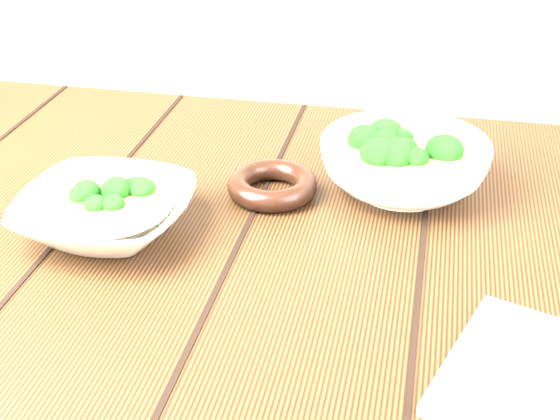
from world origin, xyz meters
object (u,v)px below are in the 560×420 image
table (261,323)px  soup_bowl_back (404,163)px  trivet (272,185)px  soup_bowl_front (105,212)px

table → soup_bowl_back: (0.15, 0.15, 0.16)m
table → trivet: (-0.01, 0.10, 0.13)m
soup_bowl_back → trivet: (-0.16, -0.05, -0.02)m
soup_bowl_front → soup_bowl_back: size_ratio=0.94×
soup_bowl_back → trivet: size_ratio=1.88×
soup_bowl_front → trivet: bearing=36.7°
soup_bowl_front → soup_bowl_back: 0.36m
soup_bowl_front → soup_bowl_back: soup_bowl_back is taller
soup_bowl_front → trivet: 0.21m
soup_bowl_front → trivet: size_ratio=1.77×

